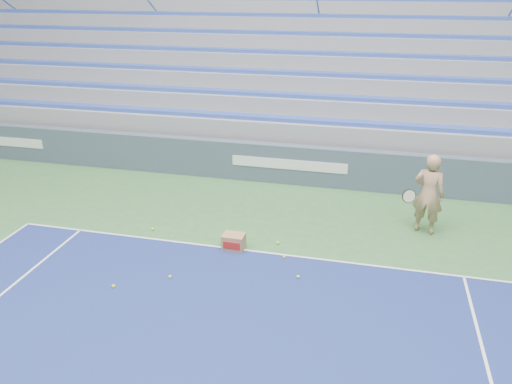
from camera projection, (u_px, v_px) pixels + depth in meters
The scene contains 10 objects.
sponsor_barrier at pixel (290, 164), 13.83m from camera, with size 30.00×0.32×1.10m.
bleachers at pixel (318, 66), 18.23m from camera, with size 31.00×9.15×7.30m.
tennis_player at pixel (428, 194), 10.96m from camera, with size 0.99×0.93×1.85m.
ball_box at pixel (234, 242), 10.52m from camera, with size 0.46×0.36×0.34m.
tennis_ball_0 at pixel (278, 243), 10.76m from camera, with size 0.07×0.07×0.07m, color #D1E62F.
tennis_ball_1 at pixel (153, 229), 11.35m from camera, with size 0.07×0.07×0.07m, color #D1E62F.
tennis_ball_2 at pixel (298, 277), 9.53m from camera, with size 0.07×0.07×0.07m, color #D1E62F.
tennis_ball_3 at pixel (170, 277), 9.53m from camera, with size 0.07×0.07×0.07m, color #D1E62F.
tennis_ball_4 at pixel (114, 286), 9.23m from camera, with size 0.07×0.07×0.07m, color #D1E62F.
tennis_ball_5 at pixel (284, 257), 10.21m from camera, with size 0.07×0.07×0.07m, color #D1E62F.
Camera 1 is at (2.15, 3.01, 5.26)m, focal length 35.00 mm.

